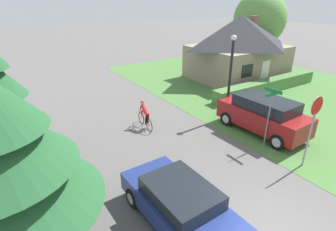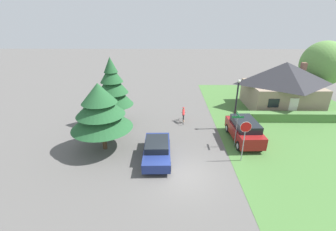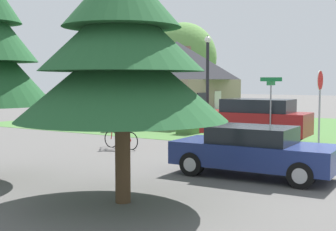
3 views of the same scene
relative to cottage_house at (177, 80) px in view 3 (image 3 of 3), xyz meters
The scene contains 11 objects.
grass_verge_right 8.93m from the cottage_house, 90.95° to the right, with size 16.00×36.00×0.01m, color #477538.
cottage_house is the anchor object (origin of this frame).
hedge_row 4.59m from the cottage_house, 101.95° to the right, with size 10.00×0.90×0.89m, color #4C7A3D.
sedan_left_lane 17.18m from the cottage_house, 141.50° to the right, with size 2.01×4.48×1.38m.
cyclist 12.10m from the cottage_house, 159.06° to the right, with size 0.44×1.73×1.45m.
parked_suv_right 10.33m from the cottage_house, 128.96° to the right, with size 2.11×4.58×1.84m.
stop_sign 13.13m from the cottage_house, 124.27° to the right, with size 0.77×0.07×3.02m.
street_lamp 8.72m from the cottage_house, 139.51° to the right, with size 0.29×0.29×4.66m.
street_name_sign 11.59m from the cottage_house, 129.61° to the right, with size 0.90×0.90×2.76m.
conifer_tall_near 19.81m from the cottage_house, 152.01° to the right, with size 4.52×4.52×5.21m.
deciduous_tree_right 6.69m from the cottage_house, 26.86° to the left, with size 5.10×5.10×7.06m.
Camera 3 is at (-13.79, -2.94, 2.64)m, focal length 50.00 mm.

